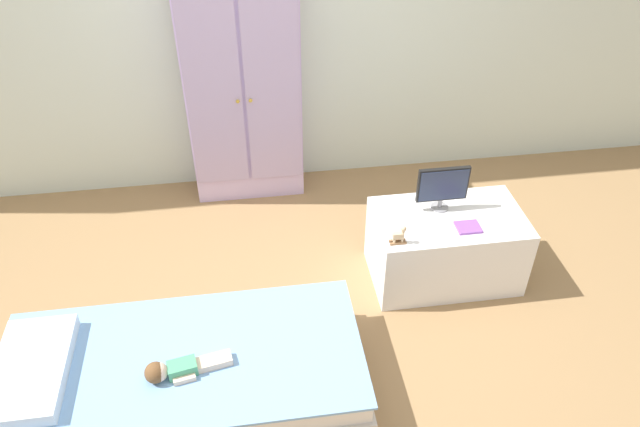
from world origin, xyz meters
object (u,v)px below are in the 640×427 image
(tv_stand, at_px, (445,246))
(wardrobe, at_px, (243,90))
(tv_monitor, at_px, (443,186))
(rocking_horse_toy, at_px, (400,235))
(book_purple, at_px, (468,227))
(bed, at_px, (185,376))
(doll, at_px, (172,370))

(tv_stand, bearing_deg, wardrobe, 135.74)
(tv_monitor, bearing_deg, rocking_horse_toy, -139.19)
(wardrobe, bearing_deg, rocking_horse_toy, -58.92)
(book_purple, bearing_deg, tv_stand, 119.23)
(rocking_horse_toy, relative_size, book_purple, 0.83)
(wardrobe, bearing_deg, bed, -103.28)
(doll, distance_m, tv_monitor, 1.72)
(bed, bearing_deg, doll, -106.01)
(wardrobe, relative_size, tv_stand, 1.84)
(wardrobe, distance_m, tv_stand, 1.62)
(bed, bearing_deg, tv_stand, 23.50)
(tv_monitor, height_order, book_purple, tv_monitor)
(bed, distance_m, book_purple, 1.67)
(rocking_horse_toy, height_order, book_purple, rocking_horse_toy)
(doll, bearing_deg, wardrobe, 76.57)
(bed, height_order, wardrobe, wardrobe)
(tv_stand, bearing_deg, book_purple, -60.77)
(doll, bearing_deg, book_purple, 21.72)
(doll, height_order, tv_monitor, tv_monitor)
(doll, height_order, wardrobe, wardrobe)
(tv_monitor, height_order, rocking_horse_toy, tv_monitor)
(bed, height_order, tv_stand, tv_stand)
(tv_stand, xyz_separation_m, rocking_horse_toy, (-0.34, -0.18, 0.27))
(rocking_horse_toy, xyz_separation_m, book_purple, (0.40, 0.06, -0.04))
(rocking_horse_toy, bearing_deg, book_purple, 9.07)
(bed, height_order, doll, doll)
(rocking_horse_toy, bearing_deg, doll, -154.33)
(bed, distance_m, tv_stand, 1.63)
(tv_stand, xyz_separation_m, tv_monitor, (-0.04, 0.09, 0.37))
(doll, bearing_deg, bed, 73.99)
(wardrobe, bearing_deg, doll, -103.43)
(doll, distance_m, wardrobe, 1.91)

